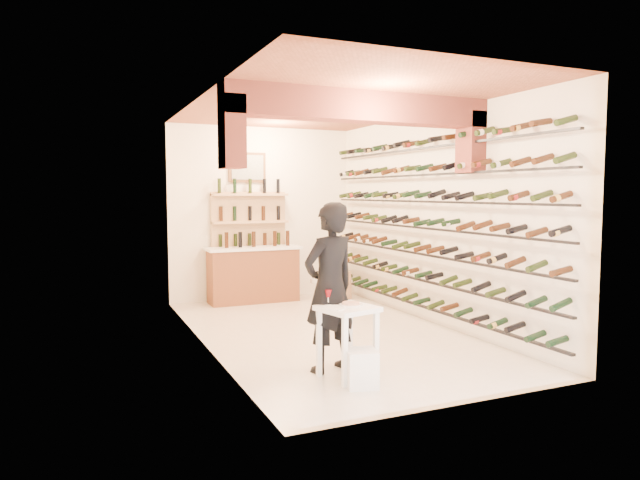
# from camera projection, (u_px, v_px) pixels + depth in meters

# --- Properties ---
(ground) EXTENTS (6.00, 6.00, 0.00)m
(ground) POSITION_uv_depth(u_px,v_px,m) (328.00, 333.00, 8.06)
(ground) COLOR beige
(ground) RESTS_ON ground
(room_shell) EXTENTS (3.52, 6.02, 3.21)m
(room_shell) POSITION_uv_depth(u_px,v_px,m) (337.00, 173.00, 7.64)
(room_shell) COLOR white
(room_shell) RESTS_ON ground
(wine_rack) EXTENTS (0.32, 5.70, 2.56)m
(wine_rack) POSITION_uv_depth(u_px,v_px,m) (421.00, 222.00, 8.54)
(wine_rack) COLOR black
(wine_rack) RESTS_ON ground
(back_counter) EXTENTS (1.70, 0.62, 1.29)m
(back_counter) POSITION_uv_depth(u_px,v_px,m) (253.00, 273.00, 10.32)
(back_counter) COLOR brown
(back_counter) RESTS_ON ground
(back_shelving) EXTENTS (1.40, 0.31, 2.73)m
(back_shelving) POSITION_uv_depth(u_px,v_px,m) (249.00, 237.00, 10.48)
(back_shelving) COLOR tan
(back_shelving) RESTS_ON ground
(tasting_table) EXTENTS (0.65, 0.65, 0.94)m
(tasting_table) POSITION_uv_depth(u_px,v_px,m) (347.00, 319.00, 6.05)
(tasting_table) COLOR white
(tasting_table) RESTS_ON ground
(white_stool) EXTENTS (0.38, 0.38, 0.38)m
(white_stool) POSITION_uv_depth(u_px,v_px,m) (361.00, 368.00, 5.81)
(white_stool) COLOR white
(white_stool) RESTS_ON ground
(person) EXTENTS (0.79, 0.63, 1.88)m
(person) POSITION_uv_depth(u_px,v_px,m) (330.00, 287.00, 6.27)
(person) COLOR black
(person) RESTS_ON ground
(chrome_barstool) EXTENTS (0.34, 0.34, 0.67)m
(chrome_barstool) POSITION_uv_depth(u_px,v_px,m) (321.00, 297.00, 8.74)
(chrome_barstool) COLOR silver
(chrome_barstool) RESTS_ON ground
(crate_lower) EXTENTS (0.55, 0.48, 0.27)m
(crate_lower) POSITION_uv_depth(u_px,v_px,m) (337.00, 293.00, 10.53)
(crate_lower) COLOR tan
(crate_lower) RESTS_ON ground
(crate_upper) EXTENTS (0.52, 0.44, 0.25)m
(crate_upper) POSITION_uv_depth(u_px,v_px,m) (337.00, 278.00, 10.51)
(crate_upper) COLOR tan
(crate_upper) RESTS_ON crate_lower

